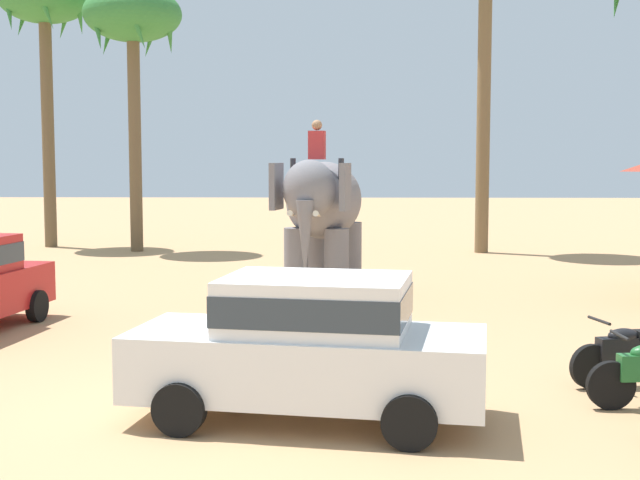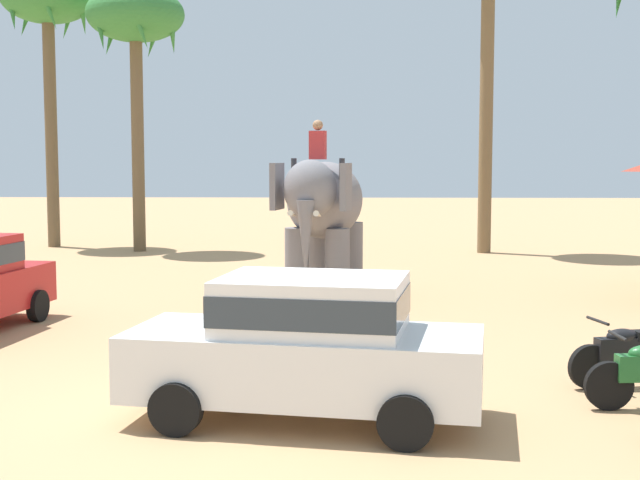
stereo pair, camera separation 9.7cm
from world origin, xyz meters
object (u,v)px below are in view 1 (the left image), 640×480
Objects in this scene: palm_tree_far_back at (133,23)px; car_sedan_foreground at (310,342)px; motorcycle_fourth_in_row at (633,353)px; palm_tree_near_hut at (44,7)px; elephant_with_mahout at (322,208)px.

car_sedan_foreground is at bearing -71.00° from palm_tree_far_back.
car_sedan_foreground reaches higher than motorcycle_fourth_in_row.
palm_tree_far_back is (3.35, -1.37, -0.76)m from palm_tree_near_hut.
elephant_with_mahout is 0.46× the size of palm_tree_far_back.
palm_tree_far_back is at bearing 109.00° from car_sedan_foreground.
palm_tree_far_back is at bearing 122.04° from motorcycle_fourth_in_row.
elephant_with_mahout is 16.05m from palm_tree_near_hut.
car_sedan_foreground is 23.60m from palm_tree_near_hut.
elephant_with_mahout is at bearing -56.56° from palm_tree_far_back.
elephant_with_mahout is (-0.06, 9.09, 1.06)m from car_sedan_foreground.
palm_tree_near_hut is at bearing 115.98° from car_sedan_foreground.
car_sedan_foreground is at bearing -89.62° from elephant_with_mahout.
palm_tree_near_hut reaches higher than elephant_with_mahout.
car_sedan_foreground is 9.15m from elephant_with_mahout.
car_sedan_foreground is 1.08× the size of elephant_with_mahout.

